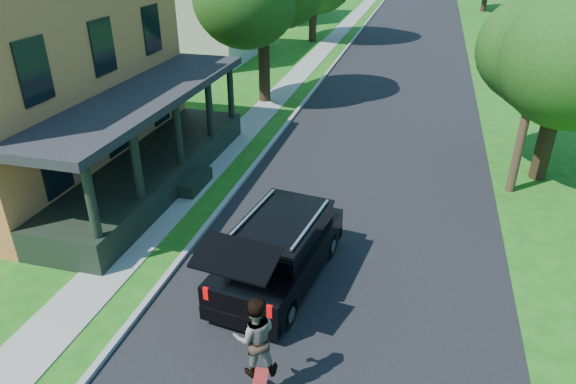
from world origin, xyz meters
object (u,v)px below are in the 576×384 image
(skateboarder, at_px, (255,337))
(tree_right_near, at_px, (569,41))
(black_suv, at_px, (279,251))
(utility_pole_near, at_px, (540,55))

(skateboarder, relative_size, tree_right_near, 0.22)
(black_suv, bearing_deg, utility_pole_near, 55.23)
(black_suv, xyz_separation_m, skateboarder, (0.52, -3.31, 0.48))
(skateboarder, bearing_deg, utility_pole_near, -141.83)
(black_suv, bearing_deg, tree_right_near, 56.19)
(black_suv, relative_size, tree_right_near, 0.67)
(tree_right_near, bearing_deg, skateboarder, -119.80)
(black_suv, height_order, tree_right_near, tree_right_near)
(skateboarder, relative_size, utility_pole_near, 0.19)
(black_suv, height_order, skateboarder, black_suv)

